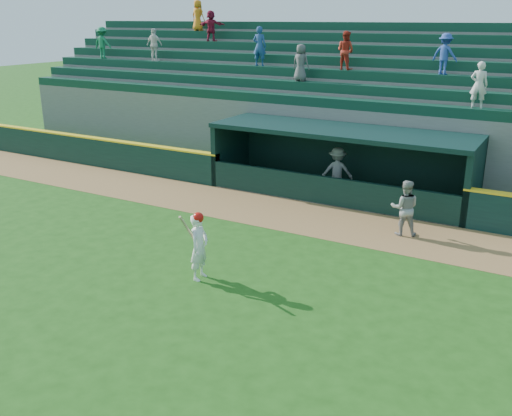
{
  "coord_description": "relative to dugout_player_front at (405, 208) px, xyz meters",
  "views": [
    {
      "loc": [
        7.21,
        -11.08,
        6.22
      ],
      "look_at": [
        0.0,
        1.6,
        1.3
      ],
      "focal_mm": 40.0,
      "sensor_mm": 36.0,
      "label": 1
    }
  ],
  "objects": [
    {
      "name": "dugout_player_inside",
      "position": [
        -3.28,
        2.85,
        0.03
      ],
      "size": [
        1.29,
        1.0,
        1.75
      ],
      "primitive_type": "imported",
      "rotation": [
        0.0,
        0.0,
        3.49
      ],
      "color": "#979792",
      "rests_on": "ground"
    },
    {
      "name": "ground",
      "position": [
        -3.15,
        -4.95,
        -0.84
      ],
      "size": [
        120.0,
        120.0,
        0.0
      ],
      "primitive_type": "plane",
      "color": "#1D4D13",
      "rests_on": "ground"
    },
    {
      "name": "dugout_player_front",
      "position": [
        0.0,
        0.0,
        0.0
      ],
      "size": [
        0.99,
        0.88,
        1.69
      ],
      "primitive_type": "imported",
      "rotation": [
        0.0,
        0.0,
        3.48
      ],
      "color": "gray",
      "rests_on": "ground"
    },
    {
      "name": "stands",
      "position": [
        -3.16,
        7.61,
        1.56
      ],
      "size": [
        34.5,
        6.25,
        7.59
      ],
      "color": "slate",
      "rests_on": "ground"
    },
    {
      "name": "warning_track",
      "position": [
        -3.15,
        -0.05,
        -0.84
      ],
      "size": [
        40.0,
        3.0,
        0.01
      ],
      "primitive_type": "cube",
      "color": "olive",
      "rests_on": "ground"
    },
    {
      "name": "batter_at_plate",
      "position": [
        -3.55,
        -5.47,
        0.03
      ],
      "size": [
        0.47,
        0.8,
        1.76
      ],
      "color": "white",
      "rests_on": "ground"
    },
    {
      "name": "wall_stripe_left",
      "position": [
        -15.4,
        1.6,
        0.39
      ],
      "size": [
        15.5,
        0.32,
        0.06
      ],
      "primitive_type": "cube",
      "color": "yellow",
      "rests_on": "field_wall_left"
    },
    {
      "name": "field_wall_left",
      "position": [
        -15.4,
        1.6,
        -0.24
      ],
      "size": [
        15.5,
        0.3,
        1.2
      ],
      "primitive_type": "cube",
      "color": "black",
      "rests_on": "ground"
    },
    {
      "name": "dugout",
      "position": [
        -3.15,
        3.05,
        0.51
      ],
      "size": [
        9.4,
        2.8,
        2.46
      ],
      "color": "slate",
      "rests_on": "ground"
    }
  ]
}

